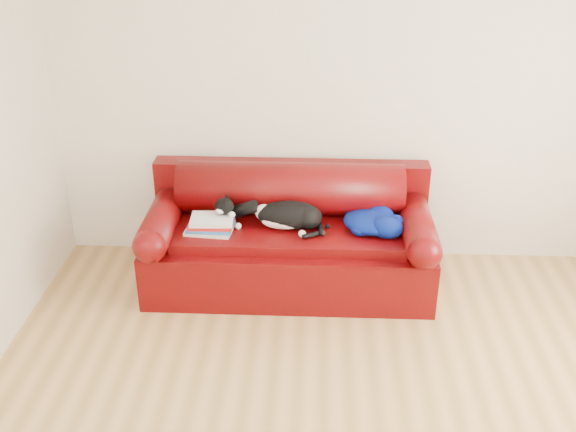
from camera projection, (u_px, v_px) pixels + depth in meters
The scene contains 7 objects.
ground at pixel (351, 425), 3.82m from camera, with size 4.50×4.50×0.00m, color olive.
room_shell at pixel (393, 150), 3.08m from camera, with size 4.52×4.02×2.61m.
sofa_base at pixel (289, 256), 5.07m from camera, with size 2.10×0.90×0.50m.
sofa_back at pixel (290, 205), 5.15m from camera, with size 2.10×1.01×0.88m.
book_stack at pixel (211, 224), 4.86m from camera, with size 0.35×0.29×0.10m.
cat at pixel (288, 216), 4.88m from camera, with size 0.64×0.38×0.24m.
blanket at pixel (373, 221), 4.87m from camera, with size 0.50×0.51×0.15m.
Camera 1 is at (-0.22, -2.89, 2.78)m, focal length 42.00 mm.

